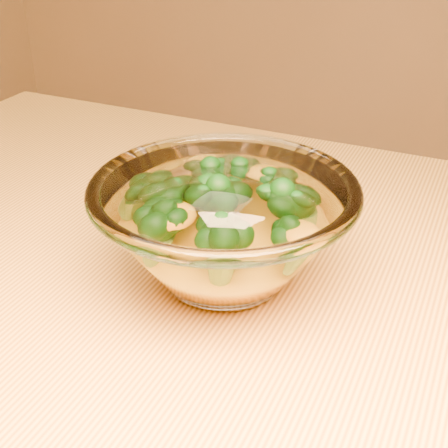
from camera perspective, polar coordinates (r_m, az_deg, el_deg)
The scene contains 4 objects.
table at distance 0.61m, azimuth 3.67°, elevation -15.56°, with size 1.20×0.80×0.75m.
glass_bowl at distance 0.55m, azimuth 0.00°, elevation -0.46°, with size 0.24×0.24×0.10m.
cheese_sauce at distance 0.56m, azimuth 0.00°, elevation -2.40°, with size 0.14×0.14×0.04m, color yellow.
broccoli_heap at distance 0.55m, azimuth -0.09°, elevation 1.41°, with size 0.17×0.16×0.07m.
Camera 1 is at (0.14, -0.40, 1.08)m, focal length 50.00 mm.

